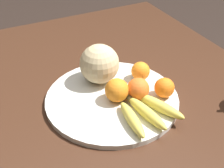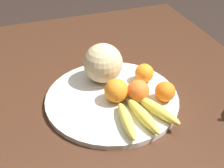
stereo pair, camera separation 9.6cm
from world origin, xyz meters
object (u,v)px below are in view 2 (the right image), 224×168
Objects in this scene: orange_mid_center at (165,92)px; orange_front_left at (144,73)px; orange_front_right at (116,91)px; fruit_bowl at (112,99)px; banana_bunch at (143,115)px; melon at (103,63)px; kitchen_table at (108,119)px; produce_tag at (120,89)px; orange_back_left at (138,91)px.

orange_front_left is at bearing 8.80° from orange_mid_center.
orange_front_right is (-0.07, 0.12, 0.01)m from orange_front_left.
fruit_bowl is 0.14m from banana_bunch.
banana_bunch is 2.40× the size of orange_front_right.
banana_bunch is at bearing -169.13° from melon.
orange_front_left reaches higher than banana_bunch.
kitchen_table is 21.58× the size of orange_front_left.
melon is 0.74× the size of banana_bunch.
orange_front_left is 0.67× the size of produce_tag.
orange_back_left is at bearing -149.60° from produce_tag.
melon is 0.10m from produce_tag.
orange_front_left is 0.11m from orange_back_left.
produce_tag is at bearing 25.26° from orange_back_left.
orange_front_left is at bearing -34.79° from orange_back_left.
fruit_bowl is 0.05m from produce_tag.
orange_mid_center is at bearing -108.52° from orange_back_left.
kitchen_table is 18.31× the size of orange_front_right.
orange_front_left is at bearing -70.23° from fruit_bowl.
orange_mid_center reaches higher than produce_tag.
orange_mid_center is 0.67× the size of produce_tag.
kitchen_table is 0.17m from orange_back_left.
produce_tag is (0.09, 0.11, -0.03)m from orange_mid_center.
banana_bunch is 2.83× the size of orange_front_left.
produce_tag is (0.07, 0.03, -0.03)m from orange_back_left.
kitchen_table is 7.62× the size of banana_bunch.
orange_mid_center is at bearing -139.26° from melon.
orange_mid_center is (-0.12, -0.02, 0.00)m from orange_front_left.
fruit_bowl is at bearing 18.30° from orange_front_right.
orange_mid_center is (0.06, -0.10, 0.01)m from banana_bunch.
banana_bunch reaches higher than produce_tag.
kitchen_table is at bearing -164.49° from banana_bunch.
orange_back_left is (-0.04, -0.07, 0.04)m from fruit_bowl.
orange_front_right is at bearing 118.37° from orange_front_left.
orange_front_right is (-0.12, -0.00, -0.03)m from melon.
orange_back_left is at bearing -108.68° from orange_front_right.
orange_back_left reaches higher than orange_front_left.
orange_back_left is (-0.14, -0.07, -0.03)m from melon.
orange_front_left is at bearing -112.71° from melon.
produce_tag is at bearing -155.53° from melon.
orange_mid_center is 0.90× the size of orange_back_left.
melon reaches higher than produce_tag.
fruit_bowl is (-0.01, -0.01, 0.09)m from kitchen_table.
orange_back_left is at bearing 145.21° from orange_front_left.
orange_front_right is at bearing -166.93° from banana_bunch.
banana_bunch is at bearing -159.52° from fruit_bowl.
orange_back_left is at bearing -155.15° from melon.
kitchen_table is at bearing 48.90° from fruit_bowl.
kitchen_table is at bearing 64.04° from orange_mid_center.
kitchen_table is 21.54× the size of orange_mid_center.
orange_front_right is (-0.03, -0.02, 0.14)m from kitchen_table.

